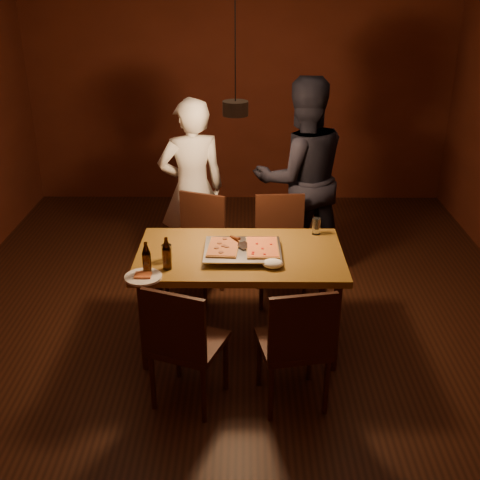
{
  "coord_description": "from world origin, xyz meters",
  "views": [
    {
      "loc": [
        0.07,
        -4.18,
        2.62
      ],
      "look_at": [
        0.03,
        -0.23,
        0.85
      ],
      "focal_mm": 45.0,
      "sensor_mm": 36.0,
      "label": 1
    }
  ],
  "objects_px": {
    "diner_white": "(192,190)",
    "beer_bottle_a": "(147,258)",
    "pizza_tray": "(243,252)",
    "plate_slice": "(143,277)",
    "pendant_lamp": "(235,107)",
    "dining_table": "(240,262)",
    "chair_near_left": "(182,336)",
    "beer_bottle_b": "(167,253)",
    "chair_far_right": "(280,238)",
    "chair_near_right": "(297,337)",
    "diner_dark": "(301,178)",
    "chair_far_left": "(198,237)"
  },
  "relations": [
    {
      "from": "pendant_lamp",
      "to": "beer_bottle_a",
      "type": "bearing_deg",
      "value": -136.73
    },
    {
      "from": "chair_far_right",
      "to": "beer_bottle_b",
      "type": "xyz_separation_m",
      "value": [
        -0.84,
        -1.01,
        0.33
      ]
    },
    {
      "from": "chair_far_left",
      "to": "beer_bottle_a",
      "type": "distance_m",
      "value": 1.17
    },
    {
      "from": "plate_slice",
      "to": "chair_far_right",
      "type": "bearing_deg",
      "value": 49.4
    },
    {
      "from": "pizza_tray",
      "to": "pendant_lamp",
      "type": "xyz_separation_m",
      "value": [
        -0.05,
        0.27,
        0.99
      ]
    },
    {
      "from": "dining_table",
      "to": "chair_near_right",
      "type": "height_order",
      "value": "chair_near_right"
    },
    {
      "from": "beer_bottle_b",
      "to": "plate_slice",
      "type": "xyz_separation_m",
      "value": [
        -0.15,
        -0.14,
        -0.11
      ]
    },
    {
      "from": "chair_near_left",
      "to": "chair_near_right",
      "type": "bearing_deg",
      "value": 20.49
    },
    {
      "from": "plate_slice",
      "to": "diner_white",
      "type": "relative_size",
      "value": 0.15
    },
    {
      "from": "pizza_tray",
      "to": "diner_white",
      "type": "relative_size",
      "value": 0.33
    },
    {
      "from": "dining_table",
      "to": "chair_near_right",
      "type": "bearing_deg",
      "value": -65.22
    },
    {
      "from": "chair_far_left",
      "to": "diner_dark",
      "type": "height_order",
      "value": "diner_dark"
    },
    {
      "from": "chair_far_left",
      "to": "chair_far_right",
      "type": "distance_m",
      "value": 0.71
    },
    {
      "from": "dining_table",
      "to": "chair_far_left",
      "type": "relative_size",
      "value": 2.76
    },
    {
      "from": "chair_near_left",
      "to": "diner_dark",
      "type": "height_order",
      "value": "diner_dark"
    },
    {
      "from": "chair_far_right",
      "to": "pizza_tray",
      "type": "relative_size",
      "value": 0.88
    },
    {
      "from": "chair_near_right",
      "to": "diner_white",
      "type": "relative_size",
      "value": 0.3
    },
    {
      "from": "beer_bottle_a",
      "to": "diner_dark",
      "type": "bearing_deg",
      "value": 53.22
    },
    {
      "from": "chair_near_right",
      "to": "pizza_tray",
      "type": "relative_size",
      "value": 0.9
    },
    {
      "from": "chair_far_right",
      "to": "diner_white",
      "type": "height_order",
      "value": "diner_white"
    },
    {
      "from": "beer_bottle_b",
      "to": "plate_slice",
      "type": "bearing_deg",
      "value": -136.38
    },
    {
      "from": "pizza_tray",
      "to": "diner_white",
      "type": "xyz_separation_m",
      "value": [
        -0.46,
        1.2,
        0.05
      ]
    },
    {
      "from": "dining_table",
      "to": "plate_slice",
      "type": "bearing_deg",
      "value": -147.81
    },
    {
      "from": "beer_bottle_a",
      "to": "beer_bottle_b",
      "type": "xyz_separation_m",
      "value": [
        0.13,
        0.06,
        0.0
      ]
    },
    {
      "from": "chair_far_right",
      "to": "pizza_tray",
      "type": "height_order",
      "value": "chair_far_right"
    },
    {
      "from": "pizza_tray",
      "to": "beer_bottle_b",
      "type": "distance_m",
      "value": 0.57
    },
    {
      "from": "plate_slice",
      "to": "pendant_lamp",
      "type": "xyz_separation_m",
      "value": [
        0.61,
        0.63,
        1.0
      ]
    },
    {
      "from": "dining_table",
      "to": "diner_dark",
      "type": "height_order",
      "value": "diner_dark"
    },
    {
      "from": "chair_near_left",
      "to": "chair_near_right",
      "type": "xyz_separation_m",
      "value": [
        0.71,
        -0.0,
        0.0
      ]
    },
    {
      "from": "dining_table",
      "to": "pizza_tray",
      "type": "xyz_separation_m",
      "value": [
        0.02,
        -0.04,
        0.1
      ]
    },
    {
      "from": "diner_white",
      "to": "beer_bottle_a",
      "type": "bearing_deg",
      "value": 65.06
    },
    {
      "from": "chair_far_right",
      "to": "pizza_tray",
      "type": "xyz_separation_m",
      "value": [
        -0.32,
        -0.78,
        0.24
      ]
    },
    {
      "from": "plate_slice",
      "to": "pendant_lamp",
      "type": "distance_m",
      "value": 1.33
    },
    {
      "from": "dining_table",
      "to": "diner_white",
      "type": "bearing_deg",
      "value": 110.86
    },
    {
      "from": "chair_near_left",
      "to": "beer_bottle_a",
      "type": "distance_m",
      "value": 0.62
    },
    {
      "from": "chair_near_left",
      "to": "beer_bottle_b",
      "type": "xyz_separation_m",
      "value": [
        -0.14,
        0.51,
        0.33
      ]
    },
    {
      "from": "pizza_tray",
      "to": "beer_bottle_a",
      "type": "bearing_deg",
      "value": -156.13
    },
    {
      "from": "beer_bottle_b",
      "to": "pendant_lamp",
      "type": "bearing_deg",
      "value": 46.96
    },
    {
      "from": "pizza_tray",
      "to": "beer_bottle_b",
      "type": "relative_size",
      "value": 2.36
    },
    {
      "from": "dining_table",
      "to": "chair_far_left",
      "type": "distance_m",
      "value": 0.86
    },
    {
      "from": "diner_dark",
      "to": "plate_slice",
      "type": "bearing_deg",
      "value": 40.05
    },
    {
      "from": "pizza_tray",
      "to": "dining_table",
      "type": "bearing_deg",
      "value": 116.22
    },
    {
      "from": "pendant_lamp",
      "to": "chair_far_right",
      "type": "bearing_deg",
      "value": 53.84
    },
    {
      "from": "chair_far_right",
      "to": "beer_bottle_a",
      "type": "height_order",
      "value": "beer_bottle_a"
    },
    {
      "from": "chair_near_right",
      "to": "plate_slice",
      "type": "distance_m",
      "value": 1.1
    },
    {
      "from": "beer_bottle_a",
      "to": "beer_bottle_b",
      "type": "relative_size",
      "value": 0.97
    },
    {
      "from": "beer_bottle_b",
      "to": "pendant_lamp",
      "type": "distance_m",
      "value": 1.12
    },
    {
      "from": "chair_far_left",
      "to": "plate_slice",
      "type": "relative_size",
      "value": 2.17
    },
    {
      "from": "chair_far_left",
      "to": "beer_bottle_b",
      "type": "distance_m",
      "value": 1.09
    },
    {
      "from": "chair_far_left",
      "to": "diner_white",
      "type": "distance_m",
      "value": 0.5
    }
  ]
}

